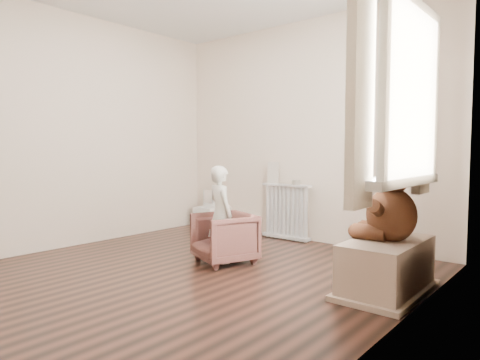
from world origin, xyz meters
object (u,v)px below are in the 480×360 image
Objects in this scene: armchair at (224,238)px; teddy_bear at (391,205)px; radiator at (286,207)px; toy_bench at (387,267)px; child at (221,214)px; toy_vanity at (207,208)px; plush_cat at (413,161)px.

armchair is 1.61m from teddy_bear.
radiator is 2.03m from toy_bench.
child is (0.00, -0.05, 0.24)m from armchair.
armchair is (1.45, -1.25, -0.04)m from toy_vanity.
armchair is at bearing -178.78° from teddy_bear.
child is 1.56m from toy_bench.
plush_cat reaches higher than child.
child is 1.53× the size of teddy_bear.
radiator is 0.73× the size of child.
toy_vanity is 0.57× the size of child.
radiator is at bearing 142.34° from plush_cat.
plush_cat is at bearing 22.02° from teddy_bear.
plush_cat is at bearing 32.06° from toy_bench.
child is at bearing -176.95° from teddy_bear.
radiator is at bearing 1.31° from toy_vanity.
toy_vanity is at bearing 155.18° from teddy_bear.
teddy_bear is at bearing -160.58° from plush_cat.
radiator is 1.31m from toy_vanity.
teddy_bear reaches higher than toy_bench.
plush_cat is (1.66, 0.23, 0.76)m from armchair.
toy_bench is at bearing 26.66° from armchair.
teddy_bear is at bearing -19.93° from toy_vanity.
toy_bench is at bearing -151.49° from child.
plush_cat is (3.12, -1.02, 0.72)m from toy_vanity.
teddy_bear is 2.28× the size of plush_cat.
toy_vanity is at bearing 159.57° from toy_bench.
teddy_bear is (1.68, -1.11, 0.28)m from radiator.
toy_bench is (1.67, -1.14, -0.19)m from radiator.
toy_vanity is at bearing -178.69° from radiator.
armchair reaches higher than toy_bench.
radiator reaches higher than toy_bench.
toy_vanity is 0.87× the size of teddy_bear.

